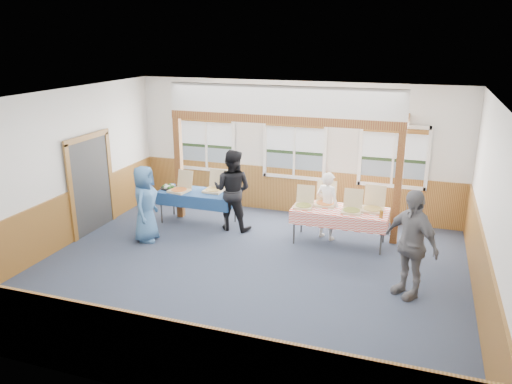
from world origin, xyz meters
TOP-DOWN VIEW (x-y plane):
  - floor at (0.00, 0.00)m, footprint 8.00×8.00m
  - ceiling at (0.00, 0.00)m, footprint 8.00×8.00m
  - wall_back at (0.00, 3.50)m, footprint 8.00×0.00m
  - wall_front at (0.00, -3.50)m, footprint 8.00×0.00m
  - wall_left at (-4.00, 0.00)m, footprint 0.00×8.00m
  - wall_right at (4.00, 0.00)m, footprint 0.00×8.00m
  - wainscot_back at (0.00, 3.48)m, footprint 7.98×0.05m
  - wainscot_front at (0.00, -3.48)m, footprint 7.98×0.05m
  - wainscot_left at (-3.98, 0.00)m, footprint 0.05×6.98m
  - wainscot_right at (3.98, 0.00)m, footprint 0.05×6.98m
  - cased_opening at (-3.96, 0.90)m, footprint 0.06×1.30m
  - window_left at (-2.30, 3.46)m, footprint 1.56×0.10m
  - window_mid at (0.00, 3.46)m, footprint 1.56×0.10m
  - window_right at (2.30, 3.46)m, footprint 1.56×0.10m
  - post_left at (-2.50, 2.30)m, footprint 0.15×0.15m
  - post_right at (2.50, 2.30)m, footprint 0.15×0.15m
  - cross_beam at (0.00, 2.30)m, footprint 5.15×0.18m
  - table_left at (-1.92, 2.06)m, footprint 1.87×1.01m
  - table_right at (1.40, 1.90)m, footprint 2.12×1.36m
  - pizza_box_a at (-2.31, 1.95)m, footprint 0.50×0.57m
  - pizza_box_b at (-1.57, 2.22)m, footprint 0.42×0.51m
  - pizza_box_c at (0.65, 1.80)m, footprint 0.41×0.48m
  - pizza_box_d at (1.05, 2.09)m, footprint 0.46×0.55m
  - pizza_box_e at (1.65, 1.82)m, footprint 0.40×0.49m
  - pizza_box_f at (2.06, 2.04)m, footprint 0.44×0.54m
  - veggie_tray at (-2.67, 2.06)m, footprint 0.38×0.38m
  - drink_glass at (2.25, 1.65)m, footprint 0.07×0.07m
  - woman_white at (1.10, 2.07)m, footprint 0.64×0.54m
  - woman_black at (-1.02, 1.95)m, footprint 0.90×0.71m
  - man_blue at (-2.52, 0.75)m, footprint 0.66×0.88m
  - person_grey at (2.87, 0.09)m, footprint 1.12×1.06m

SIDE VIEW (x-z plane):
  - floor at x=0.00m, z-range 0.00..0.00m
  - wainscot_back at x=0.00m, z-range 0.00..1.10m
  - wainscot_front at x=0.00m, z-range 0.00..1.10m
  - wainscot_left at x=-3.98m, z-range 0.00..1.10m
  - wainscot_right at x=3.98m, z-range 0.00..1.10m
  - table_left at x=-1.92m, z-range 0.32..1.08m
  - table_right at x=1.40m, z-range 0.32..1.08m
  - woman_white at x=1.10m, z-range 0.00..1.48m
  - veggie_tray at x=-2.67m, z-range 0.74..0.83m
  - man_blue at x=-2.52m, z-range 0.00..1.64m
  - pizza_box_c at x=0.65m, z-range 0.61..1.03m
  - pizza_box_e at x=1.65m, z-range 0.61..1.04m
  - pizza_box_a at x=-2.31m, z-range 0.60..1.05m
  - pizza_box_b at x=-1.57m, z-range 0.60..1.05m
  - pizza_box_d at x=1.05m, z-range 0.60..1.06m
  - pizza_box_f at x=2.06m, z-range 0.59..1.06m
  - drink_glass at x=2.25m, z-range 0.76..0.91m
  - woman_black at x=-1.02m, z-range 0.00..1.83m
  - person_grey at x=2.87m, z-range 0.00..1.86m
  - cased_opening at x=-3.96m, z-range 0.00..2.10m
  - post_left at x=-2.50m, z-range 0.00..2.40m
  - post_right at x=2.50m, z-range 0.00..2.40m
  - wall_back at x=0.00m, z-range -2.40..5.60m
  - wall_front at x=0.00m, z-range -2.40..5.60m
  - wall_left at x=-4.00m, z-range -2.40..5.60m
  - wall_right at x=4.00m, z-range -2.40..5.60m
  - window_left at x=-2.30m, z-range 0.95..2.41m
  - window_mid at x=0.00m, z-range 0.95..2.41m
  - window_right at x=2.30m, z-range 0.95..2.41m
  - cross_beam at x=0.00m, z-range 2.40..2.58m
  - ceiling at x=0.00m, z-range 3.20..3.20m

